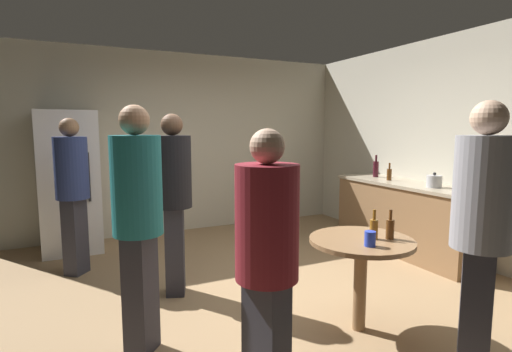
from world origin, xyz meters
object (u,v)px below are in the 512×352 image
Objects in this scene: beer_bottle_amber at (374,228)px; beer_bottle_brown at (390,228)px; kettle at (434,181)px; beer_bottle_on_counter at (389,174)px; person_in_teal_shirt at (138,211)px; refrigerator at (70,182)px; person_in_black_shirt at (173,190)px; wine_bottle_on_counter at (376,169)px; person_in_gray_shirt at (482,222)px; foreground_table at (361,252)px; person_in_maroon_shirt at (267,253)px; plastic_cup_blue at (370,239)px; person_in_navy_shirt at (72,184)px.

beer_bottle_brown is at bearing -24.56° from beer_bottle_amber.
beer_bottle_on_counter is at bearing 91.07° from kettle.
person_in_teal_shirt reaches higher than beer_bottle_amber.
refrigerator is 1.05× the size of person_in_black_shirt.
person_in_gray_shirt is (-1.65, -2.71, 0.01)m from wine_bottle_on_counter.
beer_bottle_amber reaches higher than foreground_table.
person_in_maroon_shirt reaches higher than wine_bottle_on_counter.
beer_bottle_amber is 2.09× the size of plastic_cup_blue.
person_in_teal_shirt is at bearing 96.66° from person_in_maroon_shirt.
person_in_gray_shirt reaches higher than wine_bottle_on_counter.
kettle is at bearing 25.64° from foreground_table.
person_in_navy_shirt is (-2.08, 2.31, 0.17)m from beer_bottle_amber.
beer_bottle_brown is (-1.60, -0.95, -0.15)m from kettle.
wine_bottle_on_counter is 2.70m from foreground_table.
wine_bottle_on_counter is at bearing -18.10° from refrigerator.
beer_bottle_brown is 0.13× the size of person_in_black_shirt.
person_in_teal_shirt reaches higher than beer_bottle_on_counter.
wine_bottle_on_counter is 3.88m from person_in_navy_shirt.
person_in_navy_shirt reaches higher than foreground_table.
plastic_cup_blue is (-1.94, -2.08, -0.23)m from wine_bottle_on_counter.
beer_bottle_on_counter is 2.34m from beer_bottle_amber.
person_in_navy_shirt is 1.07× the size of person_in_maroon_shirt.
wine_bottle_on_counter is 3.77m from person_in_teal_shirt.
kettle is 0.14× the size of person_in_teal_shirt.
kettle is 0.15× the size of person_in_maroon_shirt.
person_in_navy_shirt is at bearing 141.49° from person_in_teal_shirt.
refrigerator is 5.81× the size of wine_bottle_on_counter.
person_in_black_shirt reaches higher than kettle.
person_in_black_shirt is 0.98m from person_in_teal_shirt.
beer_bottle_brown is 3.23m from person_in_navy_shirt.
kettle is 1.94m from beer_bottle_amber.
person_in_maroon_shirt is (-1.27, -0.41, 0.10)m from beer_bottle_brown.
wine_bottle_on_counter is at bearing 47.00° from plastic_cup_blue.
plastic_cup_blue is at bearing -112.85° from foreground_table.
refrigerator is 1.03× the size of person_in_gray_shirt.
beer_bottle_on_counter is at bearing 43.28° from beer_bottle_amber.
person_in_navy_shirt reaches higher than wine_bottle_on_counter.
person_in_maroon_shirt is (-2.87, -1.36, -0.05)m from kettle.
person_in_navy_shirt is at bearing 128.22° from plastic_cup_blue.
kettle reaches higher than beer_bottle_amber.
beer_bottle_amber is 0.80m from person_in_gray_shirt.
person_in_maroon_shirt reaches higher than kettle.
plastic_cup_blue is at bearing -136.92° from beer_bottle_on_counter.
kettle is 2.22× the size of plastic_cup_blue.
wine_bottle_on_counter is at bearing 62.52° from person_in_teal_shirt.
plastic_cup_blue is (-0.07, -0.17, 0.16)m from foreground_table.
person_in_black_shirt is (0.88, -1.89, 0.11)m from refrigerator.
refrigerator is 7.83× the size of beer_bottle_amber.
person_in_gray_shirt is at bearing -36.07° from person_in_maroon_shirt.
person_in_teal_shirt is (0.42, -2.76, 0.12)m from refrigerator.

